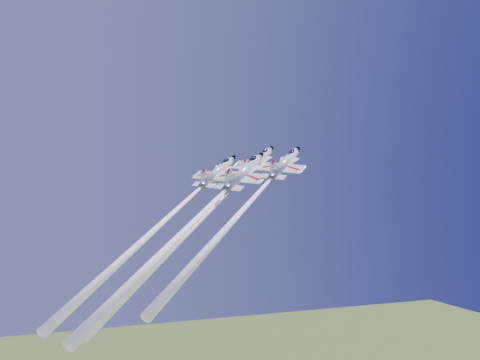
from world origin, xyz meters
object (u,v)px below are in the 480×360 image
object	(u,v)px
jet_left	(166,220)
jet_lead	(207,213)
jet_slot	(195,221)
jet_right	(244,208)

from	to	relation	value
jet_left	jet_lead	bearing A→B (deg)	25.53
jet_slot	jet_lead	bearing A→B (deg)	104.62
jet_left	jet_slot	size ratio (longest dim) A/B	1.03
jet_left	jet_right	bearing A→B (deg)	5.52
jet_lead	jet_slot	size ratio (longest dim) A/B	1.13
jet_left	jet_right	world-z (taller)	jet_right
jet_lead	jet_left	distance (m)	7.25
jet_right	jet_slot	size ratio (longest dim) A/B	0.95
jet_left	jet_slot	distance (m)	8.75
jet_lead	jet_slot	distance (m)	6.63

